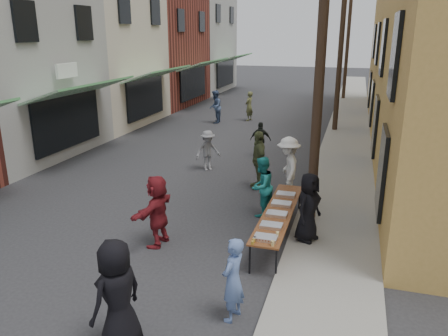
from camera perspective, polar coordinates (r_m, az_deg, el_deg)
The scene contains 27 objects.
ground at distance 11.16m, azimuth -13.45°, elevation -10.05°, with size 120.00×120.00×0.00m, color #28282B.
sidewalk at distance 24.01m, azimuth 15.90°, elevation 4.67°, with size 2.20×60.00×0.10m, color gray.
storefront_row at distance 27.97m, azimuth -16.81°, elevation 14.75°, with size 8.00×37.00×9.00m.
utility_pole_near at distance 11.53m, azimuth 12.53°, elevation 14.23°, with size 0.26×0.26×9.00m, color #2D2116.
utility_pole_mid at distance 23.50m, azimuth 15.05°, elevation 15.45°, with size 0.26×0.26×9.00m, color #2D2116.
utility_pole_far at distance 35.49m, azimuth 15.88°, elevation 15.84°, with size 0.26×0.26×9.00m, color #2D2116.
serving_table at distance 11.11m, azimuth 7.16°, elevation -5.77°, with size 0.70×4.00×0.75m.
catering_tray_sausage at distance 9.60m, azimuth 5.46°, elevation -9.07°, with size 0.50×0.33×0.08m, color maroon.
catering_tray_foil_b at distance 10.17m, azimuth 6.20°, elevation -7.50°, with size 0.50×0.33×0.08m, color #B2B2B7.
catering_tray_buns at distance 10.80m, azimuth 6.90°, elevation -5.99°, with size 0.50×0.33×0.08m, color tan.
catering_tray_foil_d at distance 11.44m, azimuth 7.52°, elevation -4.65°, with size 0.50×0.33×0.08m, color #B2B2B7.
catering_tray_buns_end at distance 12.09m, azimuth 8.07°, elevation -3.45°, with size 0.50×0.33×0.08m, color tan.
condiment_jar_a at distance 9.37m, azimuth 3.75°, elevation -9.70°, with size 0.07×0.07×0.08m, color #A57F26.
condiment_jar_b at distance 9.46m, azimuth 3.89°, elevation -9.44°, with size 0.07×0.07×0.08m, color #A57F26.
condiment_jar_c at distance 9.55m, azimuth 4.03°, elevation -9.18°, with size 0.07×0.07×0.08m, color #A57F26.
cup_stack at distance 9.34m, azimuth 6.37°, elevation -9.76°, with size 0.08×0.08×0.12m, color tan.
guest_front_a at distance 7.52m, azimuth -13.76°, elevation -15.98°, with size 0.96×0.62×1.96m, color black.
guest_front_b at distance 8.06m, azimuth 1.17°, elevation -14.39°, with size 0.59×0.39×1.61m, color #566FA7.
guest_front_c at distance 12.40m, azimuth 4.90°, elevation -2.43°, with size 0.84×0.66×1.73m, color teal.
guest_front_d at distance 13.74m, azimuth 8.37°, elevation -0.02°, with size 1.28×0.74×1.98m, color white.
guest_front_e at distance 14.55m, azimuth 4.51°, elevation 1.06°, with size 1.15×0.48×1.96m, color #4C5531.
guest_queue_back at distance 10.77m, azimuth -8.71°, elevation -5.52°, with size 1.66×0.53×1.80m, color maroon.
server at distance 10.86m, azimuth 10.95°, elevation -5.05°, with size 0.85×0.55×1.73m, color black.
passerby_left at distance 16.49m, azimuth -2.13°, elevation 2.29°, with size 0.99×0.57×1.54m, color slate.
passerby_mid at distance 18.37m, azimuth 4.80°, elevation 3.72°, with size 0.87×0.36×1.48m, color black.
passerby_right at distance 26.02m, azimuth 3.30°, elevation 8.07°, with size 0.63×0.41×1.72m, color brown.
passerby_far at distance 25.29m, azimuth -1.15°, elevation 7.99°, with size 0.91×0.71×1.87m, color #41557E.
Camera 1 is at (5.22, -8.48, 5.05)m, focal length 35.00 mm.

